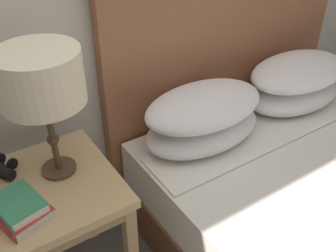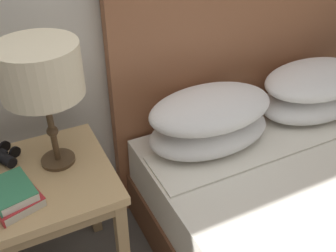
{
  "view_description": "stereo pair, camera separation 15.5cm",
  "coord_description": "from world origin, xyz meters",
  "px_view_note": "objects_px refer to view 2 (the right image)",
  "views": [
    {
      "loc": [
        -0.71,
        -0.56,
        1.63
      ],
      "look_at": [
        -0.01,
        0.51,
        0.74
      ],
      "focal_mm": 42.0,
      "sensor_mm": 36.0,
      "label": 1
    },
    {
      "loc": [
        -0.58,
        -0.63,
        1.63
      ],
      "look_at": [
        -0.01,
        0.51,
        0.74
      ],
      "focal_mm": 42.0,
      "sensor_mm": 36.0,
      "label": 2
    }
  ],
  "objects_px": {
    "binoculars_pair": "(0,155)",
    "bed": "(329,216)",
    "book_on_nightstand": "(13,199)",
    "nightstand": "(49,193)",
    "table_lamp": "(40,73)",
    "book_stacked_on_top": "(11,191)"
  },
  "relations": [
    {
      "from": "table_lamp",
      "to": "binoculars_pair",
      "type": "xyz_separation_m",
      "value": [
        -0.2,
        0.11,
        -0.36
      ]
    },
    {
      "from": "bed",
      "to": "book_stacked_on_top",
      "type": "bearing_deg",
      "value": 164.54
    },
    {
      "from": "book_on_nightstand",
      "to": "nightstand",
      "type": "bearing_deg",
      "value": 40.26
    },
    {
      "from": "book_stacked_on_top",
      "to": "binoculars_pair",
      "type": "height_order",
      "value": "book_stacked_on_top"
    },
    {
      "from": "table_lamp",
      "to": "book_stacked_on_top",
      "type": "bearing_deg",
      "value": -141.29
    },
    {
      "from": "nightstand",
      "to": "table_lamp",
      "type": "relative_size",
      "value": 1.32
    },
    {
      "from": "book_on_nightstand",
      "to": "table_lamp",
      "type": "bearing_deg",
      "value": 39.53
    },
    {
      "from": "book_on_nightstand",
      "to": "binoculars_pair",
      "type": "bearing_deg",
      "value": 92.61
    },
    {
      "from": "book_on_nightstand",
      "to": "book_stacked_on_top",
      "type": "bearing_deg",
      "value": 106.48
    },
    {
      "from": "nightstand",
      "to": "table_lamp",
      "type": "bearing_deg",
      "value": 38.18
    },
    {
      "from": "book_on_nightstand",
      "to": "book_stacked_on_top",
      "type": "distance_m",
      "value": 0.04
    },
    {
      "from": "binoculars_pair",
      "to": "book_on_nightstand",
      "type": "bearing_deg",
      "value": -87.39
    },
    {
      "from": "nightstand",
      "to": "binoculars_pair",
      "type": "height_order",
      "value": "binoculars_pair"
    },
    {
      "from": "book_on_nightstand",
      "to": "book_stacked_on_top",
      "type": "xyz_separation_m",
      "value": [
        -0.0,
        0.0,
        0.03
      ]
    },
    {
      "from": "book_stacked_on_top",
      "to": "binoculars_pair",
      "type": "relative_size",
      "value": 1.22
    },
    {
      "from": "nightstand",
      "to": "table_lamp",
      "type": "distance_m",
      "value": 0.49
    },
    {
      "from": "table_lamp",
      "to": "book_on_nightstand",
      "type": "bearing_deg",
      "value": -140.47
    },
    {
      "from": "book_on_nightstand",
      "to": "bed",
      "type": "bearing_deg",
      "value": -15.31
    },
    {
      "from": "bed",
      "to": "book_stacked_on_top",
      "type": "distance_m",
      "value": 1.32
    },
    {
      "from": "book_stacked_on_top",
      "to": "binoculars_pair",
      "type": "distance_m",
      "value": 0.26
    },
    {
      "from": "book_on_nightstand",
      "to": "binoculars_pair",
      "type": "xyz_separation_m",
      "value": [
        -0.01,
        0.26,
        0.0
      ]
    },
    {
      "from": "binoculars_pair",
      "to": "bed",
      "type": "bearing_deg",
      "value": -25.85
    }
  ]
}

